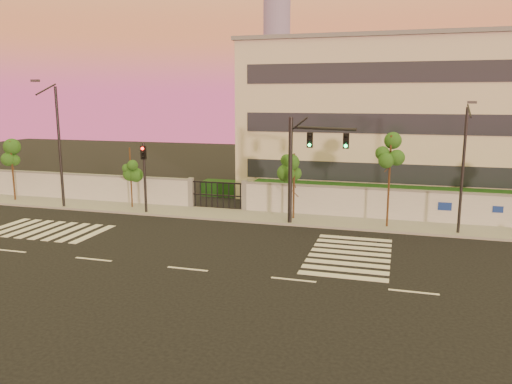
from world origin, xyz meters
TOP-DOWN VIEW (x-y plane):
  - ground at (0.00, 0.00)m, footprint 120.00×120.00m
  - sidewalk at (0.00, 10.50)m, footprint 60.00×3.00m
  - perimeter_wall at (0.10, 12.00)m, footprint 60.00×0.36m
  - hedge_row at (1.17, 14.74)m, footprint 41.00×4.25m
  - institutional_building at (9.00, 21.99)m, footprint 24.40×12.40m
  - distant_skyscraper at (-65.00, 280.00)m, footprint 16.00×16.00m
  - road_markings at (-1.58, 3.76)m, footprint 57.00×7.62m
  - street_tree_b at (-18.78, 10.38)m, footprint 1.61×1.28m
  - street_tree_c at (-8.92, 10.60)m, footprint 1.32×1.05m
  - street_tree_d at (2.79, 10.53)m, footprint 1.55×1.23m
  - street_tree_e at (8.66, 10.07)m, footprint 1.58×1.26m
  - traffic_signal_main at (3.62, 9.33)m, footprint 4.11×1.54m
  - traffic_signal_secondary at (-7.23, 9.43)m, footprint 0.38×0.35m
  - streetlight_west at (-13.75, 9.23)m, footprint 0.53×2.15m
  - streetlight_east at (12.62, 9.54)m, footprint 0.46×1.84m

SIDE VIEW (x-z plane):
  - ground at x=0.00m, z-range 0.00..0.00m
  - road_markings at x=-1.58m, z-range 0.00..0.02m
  - sidewalk at x=0.00m, z-range 0.00..0.15m
  - hedge_row at x=1.17m, z-range -0.08..1.72m
  - perimeter_wall at x=0.10m, z-range -0.03..2.17m
  - traffic_signal_secondary at x=-7.23m, z-range 0.65..5.50m
  - street_tree_d at x=2.79m, z-range 1.03..5.36m
  - street_tree_c at x=-8.92m, z-range 1.03..5.41m
  - street_tree_b at x=-18.78m, z-range 1.09..5.71m
  - streetlight_east at x=12.62m, z-range 0.31..7.94m
  - street_tree_e at x=8.66m, z-range 1.33..6.96m
  - traffic_signal_main at x=3.62m, z-range 0.88..7.52m
  - streetlight_west at x=-13.75m, z-range 0.36..9.31m
  - institutional_building at x=9.00m, z-range 0.03..12.28m
  - distant_skyscraper at x=-65.00m, z-range 2.98..120.98m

